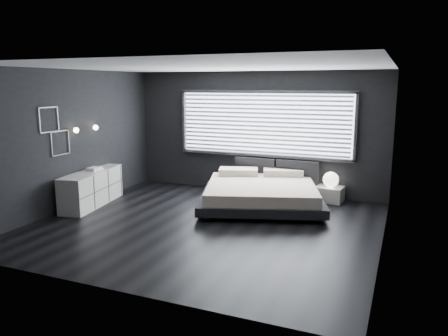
% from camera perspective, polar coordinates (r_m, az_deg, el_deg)
% --- Properties ---
extents(room, '(6.04, 6.00, 2.80)m').
position_cam_1_polar(room, '(7.65, -2.47, 2.57)').
color(room, black).
rests_on(room, ground).
extents(window, '(4.14, 0.09, 1.52)m').
position_cam_1_polar(window, '(10.05, 5.15, 5.74)').
color(window, white).
rests_on(window, ground).
extents(headboard, '(1.96, 0.16, 0.52)m').
position_cam_1_polar(headboard, '(10.05, 6.79, -0.29)').
color(headboard, black).
rests_on(headboard, ground).
extents(sconce_near, '(0.18, 0.11, 0.11)m').
position_cam_1_polar(sconce_near, '(9.25, -18.77, 4.70)').
color(sconce_near, silver).
rests_on(sconce_near, ground).
extents(sconce_far, '(0.18, 0.11, 0.11)m').
position_cam_1_polar(sconce_far, '(9.71, -16.43, 5.10)').
color(sconce_far, silver).
rests_on(sconce_far, ground).
extents(wall_art_upper, '(0.01, 0.48, 0.48)m').
position_cam_1_polar(wall_art_upper, '(8.86, -21.89, 5.87)').
color(wall_art_upper, '#47474C').
rests_on(wall_art_upper, ground).
extents(wall_art_lower, '(0.01, 0.48, 0.48)m').
position_cam_1_polar(wall_art_lower, '(9.08, -20.58, 3.08)').
color(wall_art_lower, '#47474C').
rests_on(wall_art_lower, ground).
extents(bed, '(3.07, 3.00, 0.63)m').
position_cam_1_polar(bed, '(9.13, 4.85, -3.16)').
color(bed, black).
rests_on(bed, ground).
extents(nightstand, '(0.61, 0.52, 0.33)m').
position_cam_1_polar(nightstand, '(9.74, 13.62, -3.33)').
color(nightstand, silver).
rests_on(nightstand, ground).
extents(orb_lamp, '(0.33, 0.33, 0.33)m').
position_cam_1_polar(orb_lamp, '(9.64, 13.78, -1.47)').
color(orb_lamp, white).
rests_on(orb_lamp, nightstand).
extents(dresser, '(0.81, 1.86, 0.72)m').
position_cam_1_polar(dresser, '(9.57, -16.86, -2.53)').
color(dresser, silver).
rests_on(dresser, ground).
extents(book_stack, '(0.25, 0.32, 0.06)m').
position_cam_1_polar(book_stack, '(9.59, -16.59, -0.10)').
color(book_stack, white).
rests_on(book_stack, dresser).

